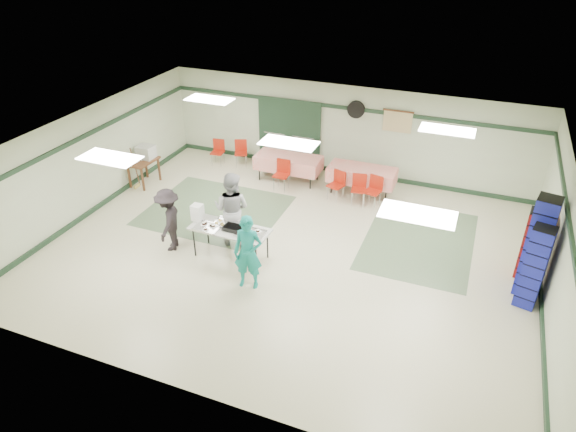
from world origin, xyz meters
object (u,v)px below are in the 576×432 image
at_px(volunteer_teal, 248,253).
at_px(chair_c, 374,188).
at_px(chair_loose_a, 241,150).
at_px(crate_stack_red, 532,245).
at_px(chair_b, 338,182).
at_px(dining_table_a, 362,174).
at_px(volunteer_dark, 169,220).
at_px(volunteer_grey, 232,209).
at_px(chair_loose_b, 218,149).
at_px(dining_table_b, 288,162).
at_px(chair_d, 282,171).
at_px(crate_stack_blue_a, 536,248).
at_px(office_printer, 146,152).
at_px(broom, 135,167).
at_px(printer_table, 143,164).
at_px(chair_a, 359,186).
at_px(crate_stack_blue_b, 534,267).
at_px(serving_table, 230,230).

bearing_deg(volunteer_teal, chair_c, 59.63).
distance_m(chair_loose_a, crate_stack_red, 8.80).
height_order(chair_b, chair_c, chair_c).
bearing_deg(dining_table_a, volunteer_dark, -128.12).
relative_size(volunteer_grey, chair_loose_b, 2.31).
bearing_deg(volunteer_teal, chair_loose_b, 113.74).
height_order(dining_table_b, chair_loose_b, chair_loose_b).
height_order(chair_d, crate_stack_blue_a, crate_stack_blue_a).
height_order(office_printer, broom, broom).
bearing_deg(chair_c, volunteer_dark, -121.10).
relative_size(volunteer_teal, chair_b, 2.02).
height_order(volunteer_dark, chair_c, volunteer_dark).
height_order(volunteer_grey, dining_table_a, volunteer_grey).
xyz_separation_m(volunteer_grey, printer_table, (-3.81, 1.85, -0.27)).
height_order(volunteer_dark, chair_d, volunteer_dark).
height_order(dining_table_a, chair_a, chair_a).
distance_m(crate_stack_blue_a, crate_stack_red, 0.69).
bearing_deg(crate_stack_blue_a, volunteer_grey, -175.37).
bearing_deg(chair_c, crate_stack_blue_b, -22.74).
xyz_separation_m(crate_stack_red, broom, (-10.38, 0.44, -0.16)).
height_order(volunteer_dark, crate_stack_blue_a, crate_stack_blue_a).
bearing_deg(serving_table, chair_loose_b, 122.72).
height_order(chair_loose_b, office_printer, office_printer).
height_order(volunteer_grey, dining_table_b, volunteer_grey).
bearing_deg(printer_table, crate_stack_blue_a, -4.13).
distance_m(volunteer_dark, dining_table_b, 4.55).
bearing_deg(chair_c, crate_stack_red, -11.83).
bearing_deg(chair_b, office_printer, -149.53).
relative_size(chair_c, crate_stack_red, 0.53).
relative_size(volunteer_dark, broom, 1.24).
bearing_deg(crate_stack_blue_b, chair_a, 145.38).
xyz_separation_m(volunteer_teal, dining_table_a, (1.12, 4.99, -0.26)).
distance_m(serving_table, chair_b, 3.89).
distance_m(dining_table_b, broom, 4.37).
height_order(dining_table_b, crate_stack_blue_a, crate_stack_blue_a).
bearing_deg(volunteer_grey, crate_stack_red, -172.70).
xyz_separation_m(volunteer_teal, chair_d, (-1.04, 4.42, -0.30)).
height_order(volunteer_teal, chair_loose_a, volunteer_teal).
relative_size(volunteer_teal, crate_stack_blue_a, 0.74).
relative_size(office_printer, broom, 0.37).
distance_m(office_printer, broom, 0.55).
height_order(crate_stack_blue_a, crate_stack_blue_b, crate_stack_blue_a).
distance_m(dining_table_b, printer_table, 4.19).
xyz_separation_m(chair_b, crate_stack_red, (4.84, -1.90, 0.30)).
distance_m(serving_table, volunteer_dark, 1.48).
bearing_deg(chair_d, dining_table_b, 94.60).
distance_m(volunteer_teal, printer_table, 5.84).
distance_m(chair_b, broom, 5.74).
distance_m(chair_c, broom, 6.73).
relative_size(volunteer_teal, office_printer, 3.58).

